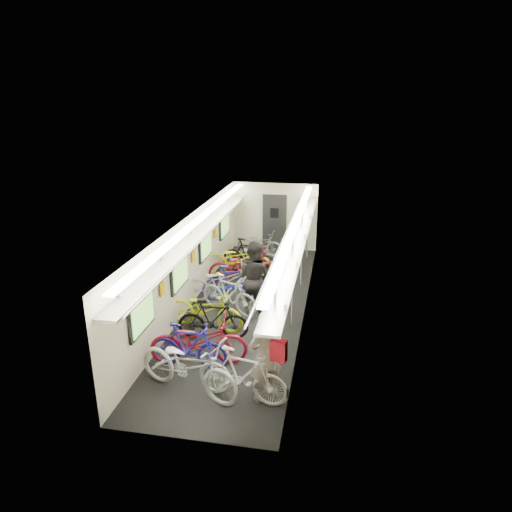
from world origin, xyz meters
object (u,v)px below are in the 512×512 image
at_px(bicycle_1, 188,346).
at_px(passenger_mid, 254,278).
at_px(bicycle_0, 188,366).
at_px(passenger_near, 265,356).
at_px(backpack, 279,350).

distance_m(bicycle_1, passenger_mid, 2.89).
xyz_separation_m(bicycle_0, passenger_near, (1.42, 0.05, 0.32)).
xyz_separation_m(passenger_near, backpack, (0.28, -0.40, 0.38)).
bearing_deg(bicycle_1, bicycle_0, -160.36).
bearing_deg(backpack, bicycle_0, -178.51).
bearing_deg(bicycle_1, backpack, -119.29).
xyz_separation_m(bicycle_1, passenger_mid, (0.83, 2.73, 0.46)).
bearing_deg(backpack, passenger_near, 138.61).
xyz_separation_m(passenger_near, passenger_mid, (-0.86, 3.47, 0.05)).
distance_m(passenger_near, passenger_mid, 3.58).
bearing_deg(passenger_near, bicycle_1, -60.26).
bearing_deg(passenger_near, bicycle_0, -34.48).
distance_m(bicycle_1, backpack, 2.41).
distance_m(passenger_near, backpack, 0.62).
distance_m(bicycle_0, bicycle_1, 0.84).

